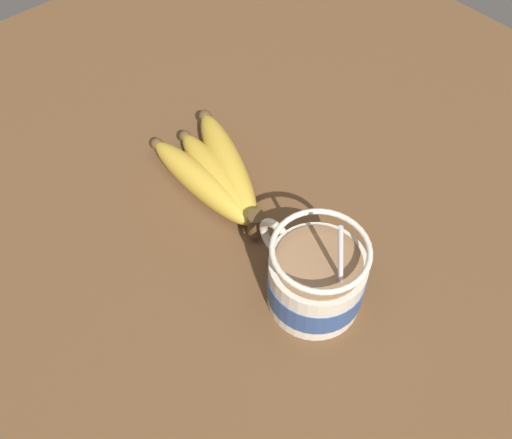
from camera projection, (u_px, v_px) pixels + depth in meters
The scene contains 3 objects.
table at pixel (242, 266), 66.29cm from camera, with size 123.20×123.20×3.24cm.
coffee_mug at pixel (315, 279), 58.76cm from camera, with size 13.67×10.16×14.78cm.
banana_bunch at pixel (216, 173), 70.40cm from camera, with size 20.57×11.48×4.30cm.
Camera 1 is at (-28.17, 22.49, 57.55)cm, focal length 40.00 mm.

